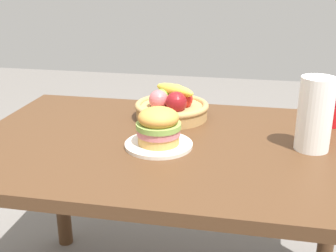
% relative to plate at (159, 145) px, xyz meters
% --- Properties ---
extents(dining_table, '(1.40, 0.90, 0.75)m').
position_rel_plate_xyz_m(dining_table, '(0.04, 0.05, -0.11)').
color(dining_table, '#4C301C').
rests_on(dining_table, ground_plane).
extents(plate, '(0.23, 0.23, 0.01)m').
position_rel_plate_xyz_m(plate, '(0.00, 0.00, 0.00)').
color(plate, silver).
rests_on(plate, dining_table).
extents(sandwich, '(0.15, 0.15, 0.12)m').
position_rel_plate_xyz_m(sandwich, '(0.00, -0.00, 0.07)').
color(sandwich, tan).
rests_on(sandwich, plate).
extents(soda_can, '(0.07, 0.07, 0.13)m').
position_rel_plate_xyz_m(soda_can, '(0.59, 0.32, 0.06)').
color(soda_can, red).
rests_on(soda_can, dining_table).
extents(fruit_basket, '(0.29, 0.29, 0.14)m').
position_rel_plate_xyz_m(fruit_basket, '(-0.01, 0.30, 0.04)').
color(fruit_basket, tan).
rests_on(fruit_basket, dining_table).
extents(paper_towel_roll, '(0.11, 0.11, 0.24)m').
position_rel_plate_xyz_m(paper_towel_roll, '(0.49, 0.07, 0.11)').
color(paper_towel_roll, white).
rests_on(paper_towel_roll, dining_table).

